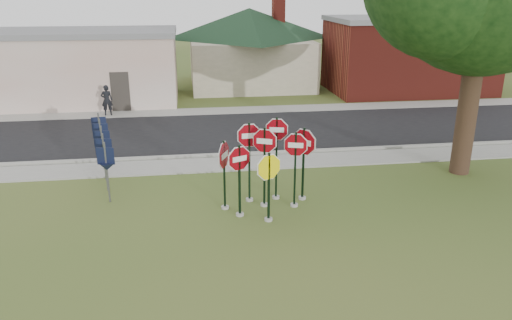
{
  "coord_description": "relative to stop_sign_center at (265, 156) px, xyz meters",
  "views": [
    {
      "loc": [
        -2.4,
        -12.68,
        6.51
      ],
      "look_at": [
        -0.34,
        2.0,
        1.37
      ],
      "focal_mm": 35.0,
      "sensor_mm": 36.0,
      "label": 1
    }
  ],
  "objects": [
    {
      "name": "building_brick",
      "position": [
        12.14,
        16.98,
        0.76
      ],
      "size": [
        10.2,
        6.2,
        4.75
      ],
      "color": "maroon",
      "rests_on": "ground"
    },
    {
      "name": "ground",
      "position": [
        0.14,
        -1.52,
        -1.65
      ],
      "size": [
        120.0,
        120.0,
        0.0
      ],
      "primitive_type": "plane",
      "color": "#3E5921",
      "rests_on": "ground"
    },
    {
      "name": "sidewalk_near",
      "position": [
        0.14,
        3.98,
        -1.62
      ],
      "size": [
        60.0,
        1.6,
        0.06
      ],
      "primitive_type": "cube",
      "color": "gray",
      "rests_on": "ground"
    },
    {
      "name": "building_house",
      "position": [
        2.15,
        20.48,
        2.0
      ],
      "size": [
        11.6,
        11.6,
        6.2
      ],
      "color": "beige",
      "rests_on": "ground"
    },
    {
      "name": "stop_sign_back_left",
      "position": [
        -0.41,
        0.46,
        0.04
      ],
      "size": [
        1.04,
        0.24,
        2.71
      ],
      "color": "#A09C95",
      "rests_on": "ground"
    },
    {
      "name": "stop_sign_back_right",
      "position": [
        0.46,
        0.53,
        0.09
      ],
      "size": [
        0.95,
        0.26,
        2.81
      ],
      "color": "#A09C95",
      "rests_on": "ground"
    },
    {
      "name": "building_stucco",
      "position": [
        -8.85,
        16.48,
        0.5
      ],
      "size": [
        12.2,
        6.2,
        4.2
      ],
      "color": "silver",
      "rests_on": "ground"
    },
    {
      "name": "stop_sign_far_right",
      "position": [
        1.3,
        0.35,
        -0.08
      ],
      "size": [
        0.82,
        0.85,
        2.52
      ],
      "color": "#A09C95",
      "rests_on": "ground"
    },
    {
      "name": "bg_tree_right",
      "position": [
        22.14,
        24.48,
        3.93
      ],
      "size": [
        5.6,
        5.6,
        8.4
      ],
      "color": "#322016",
      "rests_on": "ground"
    },
    {
      "name": "pedestrian",
      "position": [
        -6.47,
        12.58,
        -0.78
      ],
      "size": [
        0.62,
        0.43,
        1.62
      ],
      "primitive_type": "imported",
      "rotation": [
        0.0,
        0.0,
        3.22
      ],
      "color": "black",
      "rests_on": "sidewalk_far"
    },
    {
      "name": "stop_sign_right",
      "position": [
        0.92,
        -0.16,
        -0.11
      ],
      "size": [
        0.96,
        0.31,
        2.51
      ],
      "color": "#A09C95",
      "rests_on": "ground"
    },
    {
      "name": "stop_sign_left",
      "position": [
        -0.84,
        -0.61,
        -0.24
      ],
      "size": [
        0.93,
        0.44,
        2.32
      ],
      "color": "#A09C95",
      "rests_on": "ground"
    },
    {
      "name": "road",
      "position": [
        0.14,
        8.48,
        -1.63
      ],
      "size": [
        60.0,
        7.0,
        0.04
      ],
      "primitive_type": "cube",
      "color": "black",
      "rests_on": "ground"
    },
    {
      "name": "stop_sign_center",
      "position": [
        0.0,
        0.0,
        0.0
      ],
      "size": [
        0.97,
        0.42,
        2.65
      ],
      "color": "#A09C95",
      "rests_on": "ground"
    },
    {
      "name": "route_sign_row",
      "position": [
        -5.26,
        2.98,
        -0.42
      ],
      "size": [
        1.43,
        4.63,
        2.0
      ],
      "color": "#59595E",
      "rests_on": "ground"
    },
    {
      "name": "stop_sign_far_left",
      "position": [
        -1.24,
        -0.03,
        -0.23
      ],
      "size": [
        0.48,
        1.05,
        2.32
      ],
      "color": "#A09C95",
      "rests_on": "ground"
    },
    {
      "name": "curb",
      "position": [
        0.14,
        4.98,
        -1.58
      ],
      "size": [
        60.0,
        0.2,
        0.14
      ],
      "primitive_type": "cube",
      "color": "gray",
      "rests_on": "ground"
    },
    {
      "name": "sidewalk_far",
      "position": [
        0.14,
        12.78,
        -1.62
      ],
      "size": [
        60.0,
        1.6,
        0.06
      ],
      "primitive_type": "cube",
      "color": "gray",
      "rests_on": "ground"
    },
    {
      "name": "stop_sign_yellow",
      "position": [
        -0.04,
        -1.06,
        -0.33
      ],
      "size": [
        0.99,
        0.43,
        2.21
      ],
      "color": "#A09C95",
      "rests_on": "ground"
    }
  ]
}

